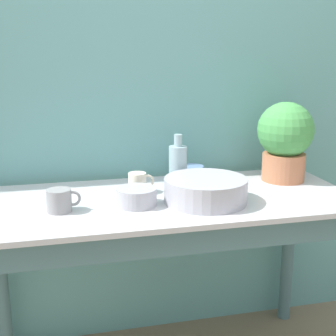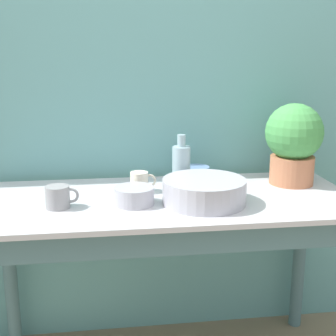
{
  "view_description": "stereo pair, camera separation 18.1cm",
  "coord_description": "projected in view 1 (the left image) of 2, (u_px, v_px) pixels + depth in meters",
  "views": [
    {
      "loc": [
        -0.41,
        -1.39,
        1.36
      ],
      "look_at": [
        0.0,
        0.32,
        0.91
      ],
      "focal_mm": 50.0,
      "sensor_mm": 36.0,
      "label": 1
    },
    {
      "loc": [
        -0.23,
        -1.42,
        1.36
      ],
      "look_at": [
        0.0,
        0.32,
        0.91
      ],
      "focal_mm": 50.0,
      "sensor_mm": 36.0,
      "label": 2
    }
  ],
  "objects": [
    {
      "name": "counter_table",
      "position": [
        170.0,
        235.0,
        1.86
      ],
      "size": [
        1.48,
        0.64,
        0.79
      ],
      "color": "slate",
      "rests_on": "ground_plane"
    },
    {
      "name": "wall_back",
      "position": [
        149.0,
        86.0,
        2.1
      ],
      "size": [
        6.0,
        0.05,
        2.4
      ],
      "color": "#609E9E",
      "rests_on": "ground_plane"
    },
    {
      "name": "bowl_wash_large",
      "position": [
        206.0,
        190.0,
        1.78
      ],
      "size": [
        0.32,
        0.32,
        0.09
      ],
      "color": "#A8A8B2",
      "rests_on": "counter_table"
    },
    {
      "name": "potted_plant",
      "position": [
        285.0,
        138.0,
        2.04
      ],
      "size": [
        0.25,
        0.25,
        0.35
      ],
      "color": "#B7704C",
      "rests_on": "counter_table"
    },
    {
      "name": "bowl_small_steel",
      "position": [
        137.0,
        197.0,
        1.74
      ],
      "size": [
        0.15,
        0.15,
        0.07
      ],
      "color": "#A8A8B2",
      "rests_on": "counter_table"
    },
    {
      "name": "bottle_tall",
      "position": [
        178.0,
        166.0,
        1.95
      ],
      "size": [
        0.08,
        0.08,
        0.23
      ],
      "color": "#93B2BC",
      "rests_on": "counter_table"
    },
    {
      "name": "mug_cream",
      "position": [
        138.0,
        183.0,
        1.89
      ],
      "size": [
        0.11,
        0.07,
        0.08
      ],
      "color": "beige",
      "rests_on": "counter_table"
    },
    {
      "name": "mug_grey",
      "position": [
        60.0,
        200.0,
        1.67
      ],
      "size": [
        0.12,
        0.09,
        0.08
      ],
      "color": "gray",
      "rests_on": "counter_table"
    },
    {
      "name": "bowl_small_blue",
      "position": [
        191.0,
        173.0,
        2.07
      ],
      "size": [
        0.11,
        0.11,
        0.07
      ],
      "color": "#6684B2",
      "rests_on": "counter_table"
    }
  ]
}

